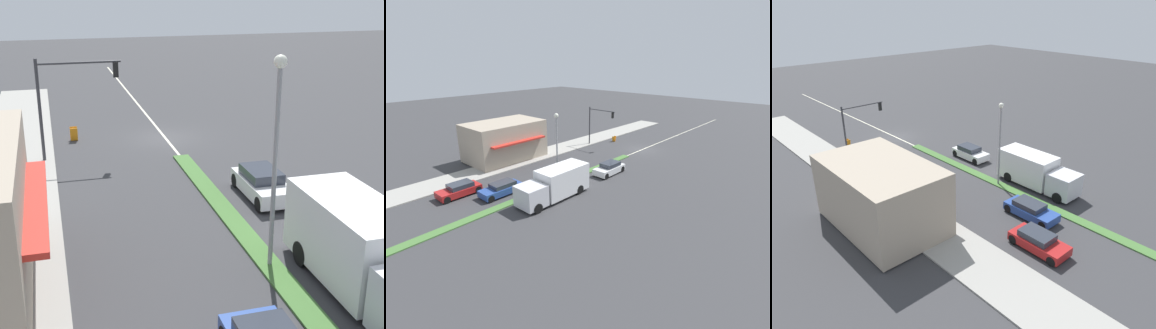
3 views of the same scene
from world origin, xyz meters
TOP-DOWN VIEW (x-y plane):
  - ground_plane at (0.00, 18.00)m, footprint 160.00×160.00m
  - lane_marking_center at (0.00, 0.00)m, footprint 0.16×60.00m
  - traffic_signal_main at (6.12, 2.84)m, footprint 4.59×0.34m
  - street_lamp at (0.00, 16.83)m, footprint 0.44×0.44m
  - warning_aframe_sign at (5.68, -0.98)m, footprint 0.45×0.53m
  - delivery_truck at (-2.20, 19.19)m, footprint 2.44×7.50m
  - van_white at (-2.20, 10.78)m, footprint 1.74×3.95m

SIDE VIEW (x-z plane):
  - ground_plane at x=0.00m, z-range 0.00..0.00m
  - lane_marking_center at x=0.00m, z-range 0.00..0.01m
  - warning_aframe_sign at x=5.68m, z-range 0.01..0.84m
  - van_white at x=-2.20m, z-range -0.02..1.32m
  - delivery_truck at x=-2.20m, z-range 0.03..2.90m
  - traffic_signal_main at x=6.12m, z-range 1.10..6.70m
  - street_lamp at x=0.00m, z-range 1.09..8.46m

